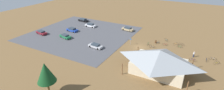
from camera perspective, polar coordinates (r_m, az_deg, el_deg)
ground at (r=53.49m, az=8.90°, el=-0.69°), size 160.00×160.00×0.00m
parking_lot_asphalt at (r=64.31m, az=-10.10°, el=3.74°), size 35.07×33.80×0.05m
bike_pavilion at (r=41.08m, az=15.24°, el=-4.82°), size 14.16×10.35×5.55m
trash_bin at (r=57.18m, az=14.16°, el=1.06°), size 0.60×0.60×0.90m
lot_sign at (r=54.10m, az=6.12°, el=1.43°), size 0.56×0.08×2.20m
pine_mideast at (r=34.27m, az=-21.03°, el=-8.48°), size 3.52×3.52×6.94m
bicycle_silver_lone_west at (r=52.87m, az=30.19°, el=-3.89°), size 1.76×0.48×0.81m
bicycle_green_by_bin at (r=56.30m, az=21.36°, el=-0.46°), size 1.64×0.54×0.80m
bicycle_black_trailside at (r=57.90m, az=21.84°, el=0.18°), size 1.76×0.48×0.79m
bicycle_purple_mid_cluster at (r=49.94m, az=25.04°, el=-4.41°), size 1.68×0.50×0.75m
bicycle_blue_near_porch at (r=51.41m, az=28.67°, el=-4.36°), size 0.48×1.62×0.83m
bicycle_teal_edge_south at (r=59.51m, az=17.45°, el=1.55°), size 1.40×1.07×0.88m
bicycle_white_yard_center at (r=56.86m, az=14.89°, el=0.76°), size 0.79×1.63×0.87m
bicycle_orange_near_sign at (r=57.60m, az=20.22°, el=0.35°), size 1.42×1.08×0.86m
bicycle_red_yard_right at (r=56.29m, az=17.02°, el=0.20°), size 1.62×0.55×0.83m
bicycle_yellow_back_row at (r=51.19m, az=31.20°, el=-5.07°), size 1.35×1.01×0.80m
bicycle_silver_yard_front at (r=53.65m, az=13.04°, el=-0.55°), size 1.67×0.49×0.78m
bicycle_green_lone_east at (r=55.08m, az=11.75°, el=0.28°), size 0.48×1.65×0.87m
car_white_end_stall at (r=70.62m, az=-7.09°, el=6.49°), size 4.40×1.84×1.41m
car_green_second_row at (r=61.21m, az=-15.14°, el=2.83°), size 4.73×2.68×1.33m
car_blue_by_curb at (r=66.86m, az=-12.98°, el=4.97°), size 4.42×2.17×1.41m
car_silver_back_corner at (r=52.34m, az=-5.45°, el=-0.25°), size 4.61×2.19×1.26m
car_maroon_aisle_side at (r=67.42m, az=-22.20°, el=3.87°), size 4.62×2.38×1.35m
car_tan_mid_lot at (r=66.14m, az=5.21°, el=5.29°), size 4.66×2.42×1.37m
car_black_inner_stall at (r=78.15m, az=-9.46°, el=8.14°), size 4.73×2.31×1.35m
visitor_near_lot at (r=51.79m, az=25.34°, el=-2.74°), size 0.37×0.40×1.72m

